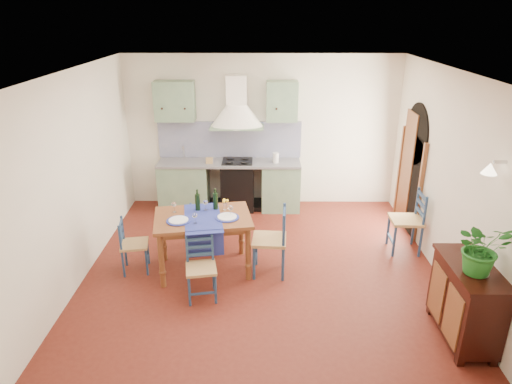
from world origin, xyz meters
TOP-DOWN VIEW (x-y plane):
  - floor at (0.00, 0.00)m, footprint 5.00×5.00m
  - back_wall at (-0.47, 2.29)m, footprint 5.00×0.96m
  - right_wall at (2.50, 0.28)m, footprint 0.26×5.00m
  - left_wall at (-2.50, 0.00)m, footprint 0.04×5.00m
  - ceiling at (0.00, 0.00)m, footprint 5.00×5.00m
  - dining_table at (-0.82, -0.03)m, footprint 1.45×1.13m
  - chair_near at (-0.79, -0.70)m, footprint 0.44×0.44m
  - chair_far at (-0.88, 0.56)m, footprint 0.44×0.44m
  - chair_left at (-1.84, -0.07)m, footprint 0.43×0.43m
  - chair_right at (0.13, -0.11)m, footprint 0.50×0.50m
  - chair_spare at (2.23, 0.56)m, footprint 0.47×0.47m
  - sideboard at (2.26, -1.48)m, footprint 0.50×1.05m
  - potted_plant at (2.25, -1.61)m, footprint 0.58×0.52m

SIDE VIEW (x-z plane):
  - floor at x=0.00m, z-range 0.00..0.00m
  - chair_left at x=-1.84m, z-range 0.01..0.81m
  - chair_near at x=-0.79m, z-range 0.01..0.84m
  - chair_far at x=-0.88m, z-range 0.01..0.85m
  - chair_spare at x=2.23m, z-range 0.02..1.00m
  - sideboard at x=2.26m, z-range 0.04..0.98m
  - chair_right at x=0.13m, z-range 0.02..1.01m
  - dining_table at x=-0.82m, z-range 0.17..1.32m
  - back_wall at x=-0.47m, z-range -0.35..2.45m
  - potted_plant at x=2.25m, z-range 0.94..1.53m
  - right_wall at x=2.50m, z-range -0.06..2.74m
  - left_wall at x=-2.50m, z-range 0.00..2.80m
  - ceiling at x=0.00m, z-range 2.80..2.81m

